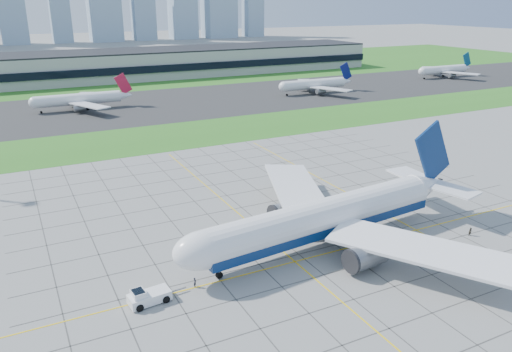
{
  "coord_description": "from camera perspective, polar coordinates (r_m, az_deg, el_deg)",
  "views": [
    {
      "loc": [
        -50.7,
        -67.51,
        42.88
      ],
      "look_at": [
        -4.73,
        23.4,
        7.0
      ],
      "focal_mm": 35.0,
      "sensor_mm": 36.0,
      "label": 1
    }
  ],
  "objects": [
    {
      "name": "grass_far",
      "position": [
        329.28,
        -18.08,
        10.99
      ],
      "size": [
        700.0,
        145.0,
        0.04
      ],
      "primitive_type": "cube",
      "color": "#2E6B1E",
      "rests_on": "ground"
    },
    {
      "name": "asphalt_taxiway",
      "position": [
        222.64,
        -13.28,
        7.79
      ],
      "size": [
        700.0,
        75.0,
        0.04
      ],
      "primitive_type": "cube",
      "color": "#383838",
      "rests_on": "ground"
    },
    {
      "name": "apron_markings",
      "position": [
        103.1,
        5.68,
        -5.27
      ],
      "size": [
        120.0,
        130.0,
        0.03
      ],
      "color": "#474744",
      "rests_on": "ground"
    },
    {
      "name": "ground",
      "position": [
        94.7,
        9.06,
        -7.79
      ],
      "size": [
        1400.0,
        1400.0,
        0.0
      ],
      "primitive_type": "plane",
      "color": "gray",
      "rests_on": "ground"
    },
    {
      "name": "airliner",
      "position": [
        92.18,
        7.94,
        -4.72
      ],
      "size": [
        63.9,
        64.47,
        20.12
      ],
      "rotation": [
        0.0,
        0.0,
        0.1
      ],
      "color": "white",
      "rests_on": "ground"
    },
    {
      "name": "distant_jet_1",
      "position": [
        220.87,
        -19.46,
        8.3
      ],
      "size": [
        39.24,
        42.66,
        14.08
      ],
      "color": "white",
      "rests_on": "ground"
    },
    {
      "name": "distant_jet_3",
      "position": [
        320.18,
        20.71,
        11.3
      ],
      "size": [
        38.6,
        42.66,
        14.08
      ],
      "color": "white",
      "rests_on": "ground"
    },
    {
      "name": "grass_median",
      "position": [
        170.93,
        -8.72,
        4.65
      ],
      "size": [
        700.0,
        35.0,
        0.04
      ],
      "primitive_type": "cube",
      "color": "#2E6B1E",
      "rests_on": "ground"
    },
    {
      "name": "crew_far",
      "position": [
        105.15,
        23.32,
        -5.87
      ],
      "size": [
        0.88,
        0.72,
        1.67
      ],
      "primitive_type": "imported",
      "rotation": [
        0.0,
        0.0,
        -0.11
      ],
      "color": "#29251B",
      "rests_on": "ground"
    },
    {
      "name": "pushback_tug",
      "position": [
        78.35,
        -12.31,
        -13.31
      ],
      "size": [
        9.18,
        3.7,
        2.53
      ],
      "rotation": [
        0.0,
        0.0,
        0.1
      ],
      "color": "white",
      "rests_on": "ground"
    },
    {
      "name": "distant_jet_2",
      "position": [
        248.86,
        6.73,
        10.4
      ],
      "size": [
        39.49,
        42.66,
        14.08
      ],
      "color": "white",
      "rests_on": "ground"
    },
    {
      "name": "terminal",
      "position": [
        312.87,
        -10.05,
        12.69
      ],
      "size": [
        260.0,
        43.0,
        15.8
      ],
      "color": "#B7B7B2",
      "rests_on": "ground"
    },
    {
      "name": "crew_near",
      "position": [
        81.09,
        -6.99,
        -11.99
      ],
      "size": [
        0.66,
        0.73,
        1.67
      ],
      "primitive_type": "imported",
      "rotation": [
        0.0,
        0.0,
        1.01
      ],
      "color": "black",
      "rests_on": "ground"
    }
  ]
}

